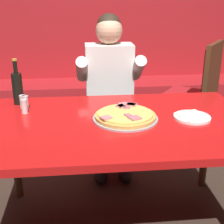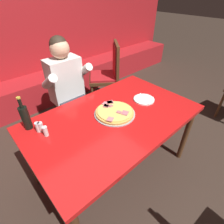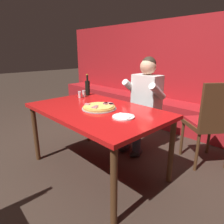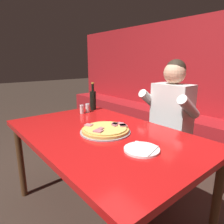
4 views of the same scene
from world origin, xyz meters
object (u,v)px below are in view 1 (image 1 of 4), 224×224
at_px(diner_seated_blue_shirt, 110,88).
at_px(shaker_red_pepper_flakes, 23,103).
at_px(shaker_parmesan, 25,107).
at_px(pizza, 125,116).
at_px(plate_white_paper, 192,117).
at_px(beer_bottle, 17,87).
at_px(dining_chair_near_right, 197,89).
at_px(shaker_oregano, 26,103).
at_px(main_dining_table, 121,132).

bearing_deg(diner_seated_blue_shirt, shaker_red_pepper_flakes, -138.17).
distance_m(shaker_parmesan, diner_seated_blue_shirt, 0.84).
bearing_deg(pizza, plate_white_paper, -4.13).
bearing_deg(shaker_parmesan, beer_bottle, 109.88).
xyz_separation_m(shaker_red_pepper_flakes, diner_seated_blue_shirt, (0.59, 0.53, -0.08)).
bearing_deg(shaker_parmesan, plate_white_paper, -10.51).
bearing_deg(shaker_parmesan, dining_chair_near_right, 31.63).
bearing_deg(shaker_red_pepper_flakes, dining_chair_near_right, 28.61).
xyz_separation_m(pizza, shaker_oregano, (-0.59, 0.22, 0.02)).
relative_size(main_dining_table, pizza, 4.12).
distance_m(beer_bottle, shaker_oregano, 0.15).
xyz_separation_m(shaker_parmesan, diner_seated_blue_shirt, (0.57, 0.61, -0.08)).
distance_m(main_dining_table, shaker_red_pepper_flakes, 0.64).
relative_size(shaker_red_pepper_flakes, dining_chair_near_right, 0.08).
relative_size(main_dining_table, beer_bottle, 5.21).
height_order(beer_bottle, dining_chair_near_right, beer_bottle).
distance_m(shaker_red_pepper_flakes, dining_chair_near_right, 1.62).
bearing_deg(pizza, shaker_red_pepper_flakes, 158.70).
height_order(beer_bottle, diner_seated_blue_shirt, diner_seated_blue_shirt).
relative_size(beer_bottle, shaker_oregano, 3.40).
relative_size(shaker_oregano, shaker_parmesan, 1.00).
xyz_separation_m(pizza, diner_seated_blue_shirt, (-0.01, 0.77, -0.06)).
relative_size(plate_white_paper, shaker_parmesan, 2.44).
distance_m(plate_white_paper, shaker_parmesan, 0.98).
xyz_separation_m(shaker_oregano, diner_seated_blue_shirt, (0.57, 0.54, -0.08)).
bearing_deg(shaker_parmesan, diner_seated_blue_shirt, 47.24).
xyz_separation_m(shaker_red_pepper_flakes, dining_chair_near_right, (1.41, 0.77, -0.19)).
xyz_separation_m(shaker_oregano, dining_chair_near_right, (1.39, 0.78, -0.19)).
bearing_deg(dining_chair_near_right, plate_white_paper, -112.36).
bearing_deg(main_dining_table, shaker_red_pepper_flakes, 156.02).
height_order(shaker_parmesan, diner_seated_blue_shirt, diner_seated_blue_shirt).
distance_m(shaker_oregano, shaker_red_pepper_flakes, 0.02).
xyz_separation_m(plate_white_paper, shaker_red_pepper_flakes, (-0.99, 0.26, 0.03)).
distance_m(pizza, beer_bottle, 0.73).
bearing_deg(beer_bottle, shaker_red_pepper_flakes, -66.45).
bearing_deg(main_dining_table, diner_seated_blue_shirt, 88.92).
height_order(main_dining_table, plate_white_paper, plate_white_paper).
height_order(main_dining_table, shaker_oregano, shaker_oregano).
height_order(shaker_oregano, shaker_parmesan, same).
distance_m(shaker_red_pepper_flakes, shaker_parmesan, 0.09).
bearing_deg(main_dining_table, beer_bottle, 150.28).
height_order(shaker_red_pepper_flakes, diner_seated_blue_shirt, diner_seated_blue_shirt).
xyz_separation_m(pizza, dining_chair_near_right, (0.81, 1.01, -0.17)).
height_order(plate_white_paper, shaker_parmesan, shaker_parmesan).
distance_m(shaker_parmesan, dining_chair_near_right, 1.64).
relative_size(beer_bottle, shaker_parmesan, 3.40).
relative_size(plate_white_paper, dining_chair_near_right, 0.20).
bearing_deg(plate_white_paper, pizza, 175.87).
distance_m(shaker_red_pepper_flakes, diner_seated_blue_shirt, 0.80).
bearing_deg(dining_chair_near_right, shaker_red_pepper_flakes, -151.39).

